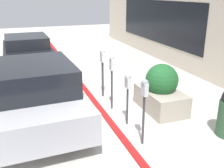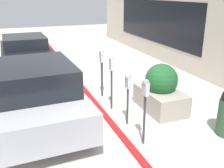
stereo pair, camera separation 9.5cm
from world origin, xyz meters
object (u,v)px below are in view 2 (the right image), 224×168
at_px(parking_meter_fourth, 102,64).
at_px(parked_car_middle, 36,94).
at_px(parking_meter_nearest, 145,96).
at_px(parking_meter_middle, 112,72).
at_px(parked_car_rear, 25,51).
at_px(planter_box, 161,91).
at_px(parking_meter_second, 128,86).

bearing_deg(parking_meter_fourth, parked_car_middle, 119.69).
relative_size(parking_meter_nearest, parking_meter_fourth, 0.99).
bearing_deg(parking_meter_middle, parked_car_rear, 20.66).
bearing_deg(planter_box, parking_meter_nearest, 138.45).
bearing_deg(parking_meter_middle, parking_meter_nearest, -179.97).
bearing_deg(parked_car_middle, parking_meter_second, -112.63).
xyz_separation_m(parking_meter_nearest, parking_meter_fourth, (2.94, -0.06, -0.07)).
bearing_deg(parking_meter_second, planter_box, -69.25).
relative_size(parking_meter_second, planter_box, 0.83).
xyz_separation_m(parking_meter_nearest, planter_box, (1.41, -1.25, -0.55)).
relative_size(parking_meter_fourth, parked_car_rear, 0.39).
height_order(parked_car_middle, parked_car_rear, parked_car_middle).
bearing_deg(parking_meter_second, parked_car_rear, 17.91).
bearing_deg(parking_meter_middle, parking_meter_fourth, -3.39).
bearing_deg(parked_car_rear, planter_box, -152.05).
xyz_separation_m(parking_meter_middle, parked_car_middle, (-0.20, 2.04, -0.27)).
bearing_deg(parked_car_rear, parking_meter_middle, -160.69).
bearing_deg(planter_box, parking_meter_second, 110.75).
bearing_deg(parking_meter_fourth, planter_box, -142.02).
distance_m(planter_box, parked_car_middle, 3.32).
bearing_deg(parked_car_middle, parking_meter_fourth, -62.14).
height_order(parking_meter_nearest, planter_box, parking_meter_nearest).
distance_m(parking_meter_nearest, parking_meter_fourth, 2.94).
relative_size(parking_meter_nearest, planter_box, 0.94).
xyz_separation_m(parking_meter_fourth, planter_box, (-1.53, -1.19, -0.48)).
relative_size(parking_meter_second, parked_car_rear, 0.34).
bearing_deg(parked_car_middle, parking_meter_nearest, -132.36).
relative_size(parking_meter_second, parked_car_middle, 0.31).
height_order(parking_meter_nearest, parking_meter_second, parking_meter_nearest).
relative_size(parking_meter_middle, parked_car_rear, 0.39).
relative_size(parking_meter_middle, planter_box, 0.96).
relative_size(parked_car_middle, parked_car_rear, 1.07).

